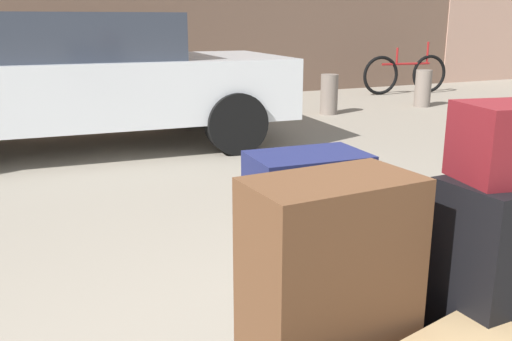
# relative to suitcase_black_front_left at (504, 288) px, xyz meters

# --- Properties ---
(suitcase_black_front_left) EXTENTS (0.38, 0.24, 0.61)m
(suitcase_black_front_left) POSITION_rel_suitcase_black_front_left_xyz_m (0.00, 0.00, 0.00)
(suitcase_black_front_left) COLOR black
(suitcase_black_front_left) RESTS_ON luggage_cart
(suitcase_brown_rear_right) EXTENTS (0.42, 0.25, 0.65)m
(suitcase_brown_rear_right) POSITION_rel_suitcase_black_front_left_xyz_m (-0.50, 0.09, 0.02)
(suitcase_brown_rear_right) COLOR #51331E
(suitcase_brown_rear_right) RESTS_ON luggage_cart
(duffel_bag_maroon_front_right) EXTENTS (0.63, 0.40, 0.28)m
(duffel_bag_maroon_front_right) POSITION_rel_suitcase_black_front_left_xyz_m (0.11, 0.25, -0.17)
(duffel_bag_maroon_front_right) COLOR maroon
(duffel_bag_maroon_front_right) RESTS_ON luggage_cart
(suitcase_navy_rear_left) EXTENTS (0.34, 0.23, 0.65)m
(suitcase_navy_rear_left) POSITION_rel_suitcase_black_front_left_xyz_m (-0.42, 0.34, 0.02)
(suitcase_navy_rear_left) COLOR #191E47
(suitcase_navy_rear_left) RESTS_ON luggage_cart
(parked_car) EXTENTS (4.42, 2.16, 1.42)m
(parked_car) POSITION_rel_suitcase_black_front_left_xyz_m (-0.41, 5.19, 0.11)
(parked_car) COLOR silver
(parked_car) RESTS_ON ground_plane
(bicycle_leaning) EXTENTS (1.75, 0.30, 0.96)m
(bicycle_leaning) POSITION_rel_suitcase_black_front_left_xyz_m (5.83, 7.42, -0.27)
(bicycle_leaning) COLOR black
(bicycle_leaning) RESTS_ON ground_plane
(bollard_kerb_near) EXTENTS (0.26, 0.26, 0.59)m
(bollard_kerb_near) POSITION_rel_suitcase_black_front_left_xyz_m (1.89, 6.00, -0.35)
(bollard_kerb_near) COLOR #72665B
(bollard_kerb_near) RESTS_ON ground_plane
(bollard_kerb_mid) EXTENTS (0.26, 0.26, 0.59)m
(bollard_kerb_mid) POSITION_rel_suitcase_black_front_left_xyz_m (3.25, 6.00, -0.35)
(bollard_kerb_mid) COLOR #72665B
(bollard_kerb_mid) RESTS_ON ground_plane
(bollard_kerb_far) EXTENTS (0.26, 0.26, 0.59)m
(bollard_kerb_far) POSITION_rel_suitcase_black_front_left_xyz_m (5.02, 6.00, -0.35)
(bollard_kerb_far) COLOR #72665B
(bollard_kerb_far) RESTS_ON ground_plane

